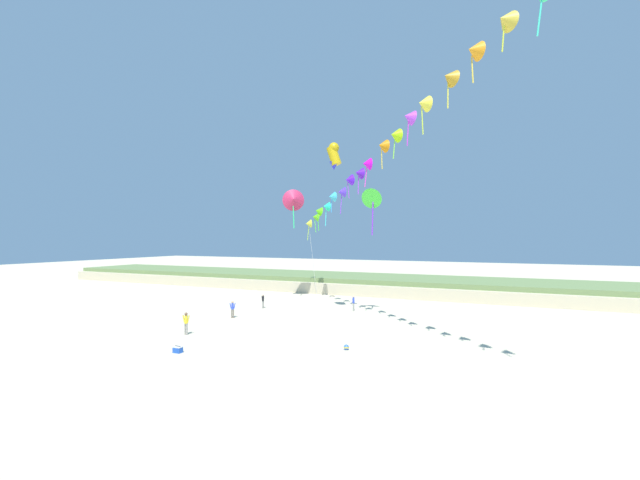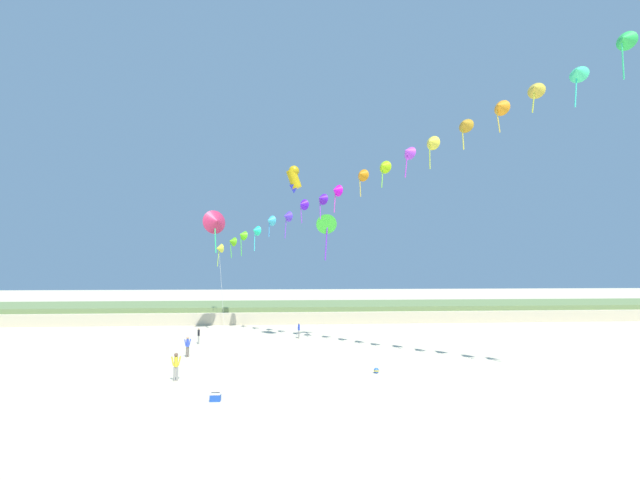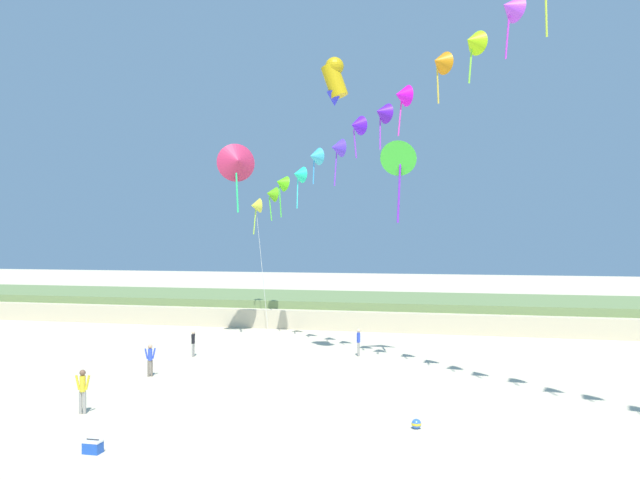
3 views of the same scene
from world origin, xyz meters
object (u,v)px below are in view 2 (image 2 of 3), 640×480
(person_mid_center, at_px, (176,365))
(beach_cooler, at_px, (215,397))
(person_near_right, at_px, (299,329))
(large_kite_low_lead, at_px, (326,223))
(beach_ball, at_px, (376,370))
(person_near_left, at_px, (199,334))
(large_kite_mid_trail, at_px, (216,222))
(large_kite_high_solo, at_px, (294,178))
(person_far_left, at_px, (188,345))

(person_mid_center, bearing_deg, beach_cooler, -53.27)
(person_near_right, height_order, large_kite_low_lead, large_kite_low_lead)
(person_near_right, distance_m, large_kite_low_lead, 11.10)
(person_near_right, relative_size, large_kite_low_lead, 0.34)
(person_near_right, bearing_deg, beach_ball, -71.39)
(person_near_left, relative_size, beach_cooler, 2.67)
(person_mid_center, bearing_deg, large_kite_mid_trail, 92.93)
(person_near_left, xyz_separation_m, beach_ball, (14.44, -12.18, -0.71))
(beach_cooler, distance_m, beach_ball, 11.27)
(beach_ball, bearing_deg, large_kite_high_solo, 117.00)
(large_kite_low_lead, relative_size, beach_cooler, 8.27)
(large_kite_mid_trail, relative_size, beach_ball, 13.37)
(person_near_right, height_order, beach_cooler, person_near_right)
(person_far_left, bearing_deg, person_near_left, 93.34)
(person_near_right, distance_m, beach_ball, 15.53)
(large_kite_low_lead, distance_m, large_kite_high_solo, 5.59)
(person_mid_center, bearing_deg, large_kite_high_solo, 57.73)
(person_far_left, xyz_separation_m, large_kite_high_solo, (8.55, 4.60, 14.69))
(person_near_left, bearing_deg, person_far_left, -86.66)
(beach_ball, bearing_deg, person_near_left, 139.86)
(person_near_right, bearing_deg, large_kite_low_lead, -33.94)
(person_near_left, height_order, large_kite_mid_trail, large_kite_mid_trail)
(large_kite_mid_trail, bearing_deg, person_far_left, -89.91)
(person_near_right, xyz_separation_m, beach_cooler, (-4.95, -20.10, -0.73))
(large_kite_mid_trail, height_order, large_kite_high_solo, large_kite_high_solo)
(person_near_right, bearing_deg, person_near_left, -165.15)
(person_mid_center, xyz_separation_m, large_kite_mid_trail, (-1.01, 19.63, 11.26))
(person_near_left, height_order, person_near_right, person_near_right)
(person_mid_center, distance_m, large_kite_high_solo, 20.36)
(large_kite_low_lead, distance_m, beach_cooler, 22.85)
(beach_cooler, height_order, beach_ball, beach_cooler)
(large_kite_low_lead, height_order, beach_cooler, large_kite_low_lead)
(large_kite_low_lead, bearing_deg, large_kite_mid_trail, 154.57)
(person_near_left, bearing_deg, large_kite_high_solo, -8.27)
(person_far_left, distance_m, large_kite_low_lead, 17.21)
(person_near_left, distance_m, large_kite_low_lead, 16.19)
(large_kite_high_solo, distance_m, beach_cooler, 22.85)
(person_mid_center, bearing_deg, large_kite_low_lead, 52.33)
(person_near_right, relative_size, person_mid_center, 0.93)
(person_near_left, relative_size, large_kite_mid_trail, 0.32)
(person_mid_center, bearing_deg, person_far_left, 97.62)
(person_near_left, height_order, large_kite_low_lead, large_kite_low_lead)
(large_kite_high_solo, xyz_separation_m, beach_ball, (5.55, -10.89, -15.46))
(large_kite_high_solo, height_order, beach_cooler, large_kite_high_solo)
(person_mid_center, xyz_separation_m, beach_cooler, (3.21, -4.31, -0.81))
(large_kite_high_solo, bearing_deg, person_near_right, 81.06)
(person_mid_center, distance_m, beach_ball, 13.18)
(person_far_left, distance_m, beach_ball, 15.45)
(person_near_left, distance_m, large_kite_high_solo, 17.27)
(large_kite_mid_trail, xyz_separation_m, large_kite_high_solo, (8.57, -7.65, 3.36))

